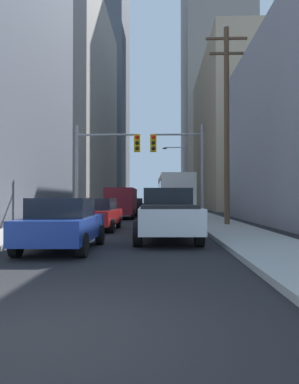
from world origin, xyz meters
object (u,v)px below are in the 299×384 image
at_px(sedan_red, 97,214).
at_px(traffic_signal_near_left, 104,157).
at_px(sedan_green, 164,204).
at_px(cargo_van_maroon, 122,201).
at_px(city_bus, 174,194).
at_px(pickup_truck_white, 168,214).
at_px(sedan_black, 136,204).
at_px(sedan_navy, 168,210).
at_px(sedan_blue, 63,224).
at_px(traffic_signal_near_right, 180,157).

xyz_separation_m(sedan_red, traffic_signal_near_left, (-0.44, 5.00, 3.28)).
bearing_deg(sedan_green, cargo_van_maroon, -99.85).
height_order(city_bus, pickup_truck_white, city_bus).
height_order(sedan_red, sedan_green, same).
relative_size(cargo_van_maroon, sedan_green, 1.24).
bearing_deg(sedan_black, sedan_red, -90.09).
distance_m(city_bus, sedan_navy, 9.75).
relative_size(pickup_truck_white, cargo_van_maroon, 1.05).
xyz_separation_m(pickup_truck_white, sedan_blue, (-3.11, -2.75, -0.16)).
bearing_deg(pickup_truck_white, sedan_black, 96.01).
distance_m(cargo_van_maroon, sedan_red, 10.37).
relative_size(cargo_van_maroon, traffic_signal_near_right, 0.87).
height_order(city_bus, sedan_navy, city_bus).
relative_size(sedan_black, traffic_signal_near_right, 0.71).
height_order(pickup_truck_white, sedan_green, pickup_truck_white).
height_order(pickup_truck_white, sedan_red, pickup_truck_white).
xyz_separation_m(pickup_truck_white, sedan_black, (-3.21, 30.51, -0.16)).
bearing_deg(sedan_navy, sedan_green, 90.02).
relative_size(city_bus, pickup_truck_white, 2.12).
distance_m(sedan_green, traffic_signal_near_left, 25.26).
bearing_deg(sedan_blue, pickup_truck_white, 41.56).
relative_size(sedan_navy, sedan_black, 0.99).
height_order(cargo_van_maroon, sedan_blue, cargo_van_maroon).
height_order(cargo_van_maroon, sedan_green, cargo_van_maroon).
relative_size(cargo_van_maroon, traffic_signal_near_left, 0.87).
bearing_deg(pickup_truck_white, sedan_blue, -138.44).
distance_m(cargo_van_maroon, traffic_signal_near_right, 7.29).
bearing_deg(sedan_red, pickup_truck_white, -50.22).
height_order(cargo_van_maroon, sedan_black, cargo_van_maroon).
relative_size(sedan_green, traffic_signal_near_right, 0.70).
xyz_separation_m(sedan_navy, traffic_signal_near_right, (0.73, -0.25, 3.24)).
xyz_separation_m(sedan_navy, sedan_green, (-0.01, 24.50, 0.00)).
relative_size(sedan_blue, sedan_red, 0.99).
xyz_separation_m(sedan_black, traffic_signal_near_right, (4.13, -21.60, 3.24)).
relative_size(sedan_navy, traffic_signal_near_right, 0.70).
height_order(sedan_navy, traffic_signal_near_left, traffic_signal_near_left).
bearing_deg(sedan_red, cargo_van_maroon, 89.66).
bearing_deg(pickup_truck_white, cargo_van_maroon, 102.62).
bearing_deg(sedan_red, city_bus, 74.41).
bearing_deg(sedan_navy, sedan_red, -123.21).
height_order(sedan_blue, sedan_green, same).
height_order(city_bus, sedan_black, city_bus).
bearing_deg(sedan_navy, traffic_signal_near_right, -18.63).
xyz_separation_m(sedan_red, traffic_signal_near_right, (4.17, 5.00, 3.24)).
relative_size(city_bus, sedan_navy, 2.74).
distance_m(city_bus, cargo_van_maroon, 6.15).
relative_size(city_bus, cargo_van_maroon, 2.21).
distance_m(sedan_blue, traffic_signal_near_right, 12.76).
height_order(city_bus, cargo_van_maroon, city_bus).
xyz_separation_m(sedan_red, sedan_green, (3.43, 29.74, 0.00)).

